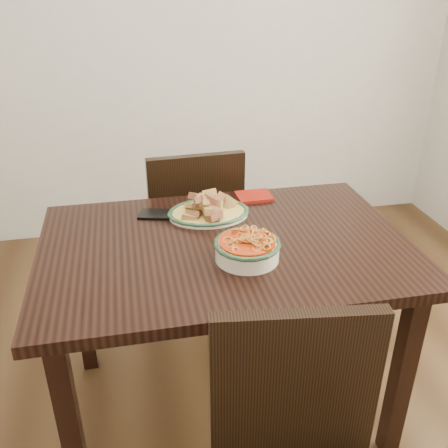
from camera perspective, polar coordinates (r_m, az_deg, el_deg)
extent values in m
plane|color=#342110|center=(2.09, 1.76, -21.98)|extent=(3.50, 3.50, 0.00)
cube|color=beige|center=(3.11, -5.80, 21.83)|extent=(3.50, 0.10, 2.60)
cube|color=black|center=(1.71, 0.13, -2.68)|extent=(1.25, 0.83, 0.04)
cube|color=black|center=(1.68, -17.13, -21.41)|extent=(0.06, 0.06, 0.71)
cube|color=black|center=(1.86, 19.65, -15.99)|extent=(0.06, 0.06, 0.71)
cube|color=black|center=(2.18, -15.98, -8.28)|extent=(0.06, 0.06, 0.71)
cube|color=black|center=(2.33, 11.66, -5.30)|extent=(0.06, 0.06, 0.71)
cube|color=black|center=(2.45, -3.87, -0.92)|extent=(0.44, 0.44, 0.04)
cube|color=black|center=(2.74, -0.91, -3.03)|extent=(0.04, 0.04, 0.41)
cube|color=black|center=(2.69, -7.98, -3.92)|extent=(0.04, 0.04, 0.41)
cube|color=black|center=(2.46, 0.98, -6.89)|extent=(0.04, 0.04, 0.41)
cube|color=black|center=(2.41, -6.92, -7.98)|extent=(0.04, 0.04, 0.41)
cube|color=black|center=(2.18, -3.10, 2.38)|extent=(0.42, 0.06, 0.44)
cube|color=black|center=(1.30, 8.12, -17.77)|extent=(0.42, 0.09, 0.44)
ellipsoid|color=beige|center=(1.88, -1.78, 1.18)|extent=(0.30, 0.23, 0.02)
ellipsoid|color=gold|center=(1.88, -1.78, 1.34)|extent=(0.29, 0.22, 0.01)
torus|color=#1B3D23|center=(1.88, -1.78, 1.40)|extent=(0.23, 0.23, 0.01)
cylinder|color=beige|center=(1.59, 2.66, -3.05)|extent=(0.21, 0.21, 0.06)
torus|color=#18351C|center=(1.58, 2.68, -2.24)|extent=(0.22, 0.22, 0.02)
cylinder|color=#A12707|center=(1.58, 2.68, -2.08)|extent=(0.18, 0.18, 0.01)
cube|color=black|center=(1.90, -7.36, 1.10)|extent=(0.17, 0.12, 0.01)
cube|color=maroon|center=(2.04, 3.43, 3.19)|extent=(0.14, 0.12, 0.01)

